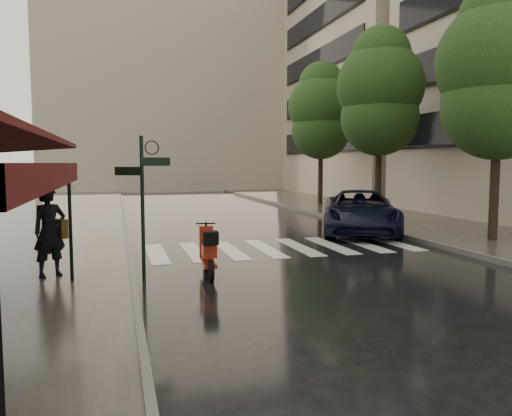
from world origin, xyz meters
name	(u,v)px	position (x,y,z in m)	size (l,w,h in m)	color
ground	(228,315)	(0.00, 0.00, 0.00)	(120.00, 120.00, 0.00)	black
sidewalk_near	(41,229)	(-4.50, 12.00, 0.06)	(6.00, 60.00, 0.12)	#38332D
sidewalk_far	(392,217)	(10.25, 12.00, 0.06)	(5.50, 60.00, 0.12)	#38332D
curb_near	(125,226)	(-1.45, 12.00, 0.07)	(0.12, 60.00, 0.16)	#595651
curb_far	(335,219)	(7.45, 12.00, 0.07)	(0.12, 60.00, 0.16)	#595651
crosswalk	(282,248)	(2.98, 6.00, 0.01)	(7.85, 3.20, 0.01)	silver
signpost	(143,195)	(-1.19, 3.00, 1.83)	(1.17, 0.29, 3.10)	black
haussmann_far	(370,71)	(16.50, 26.00, 9.25)	(8.00, 16.00, 18.50)	tan
backdrop_building	(169,79)	(3.00, 38.00, 10.00)	(22.00, 6.00, 20.00)	tan
tree_near	(500,71)	(9.60, 5.00, 5.32)	(3.80, 3.80, 7.99)	black
tree_mid	(380,92)	(9.50, 12.00, 5.59)	(3.80, 3.80, 8.34)	black
tree_far	(321,111)	(9.70, 19.00, 5.46)	(3.80, 3.80, 8.16)	black
pedestrian_with_umbrella	(48,196)	(-3.11, 3.29, 1.84)	(1.58, 1.58, 2.59)	black
scooter	(208,253)	(0.21, 2.94, 0.52)	(0.49, 1.71, 1.12)	black
parked_car	(360,212)	(6.68, 8.22, 0.77)	(2.54, 5.51, 1.53)	black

